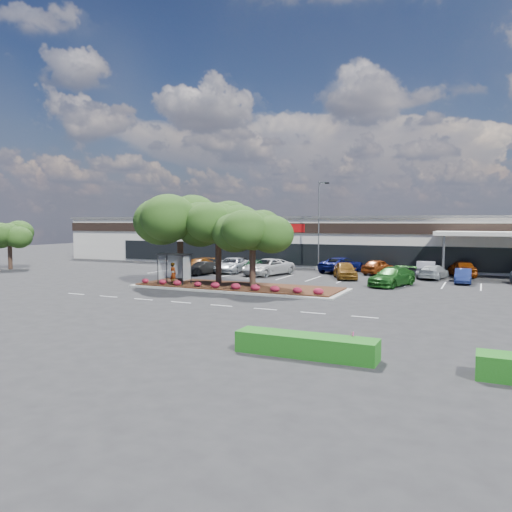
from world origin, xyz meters
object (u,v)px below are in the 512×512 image
at_px(survey_stake, 352,341).
at_px(car_0, 198,265).
at_px(light_pole, 319,231).
at_px(car_1, 202,268).

relative_size(survey_stake, car_0, 0.22).
height_order(light_pole, car_1, light_pole).
relative_size(light_pole, car_1, 2.48).
distance_m(survey_stake, car_0, 36.61).
bearing_deg(car_0, car_1, -51.15).
xyz_separation_m(light_pole, car_0, (-11.72, -7.55, -3.77)).
height_order(light_pole, survey_stake, light_pole).
distance_m(light_pole, car_1, 14.37).
height_order(car_0, car_1, car_0).
bearing_deg(light_pole, car_1, -134.99).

